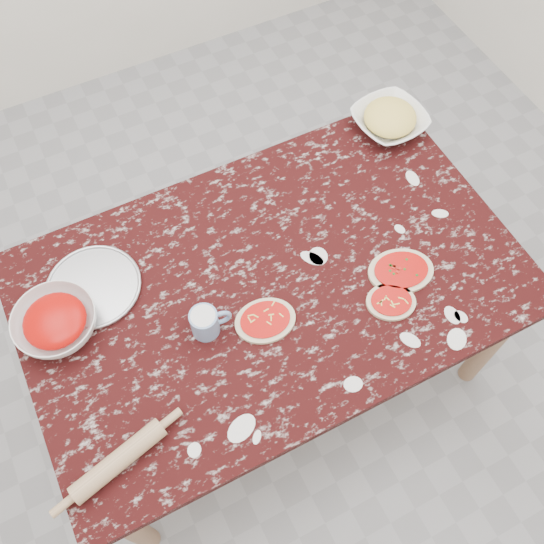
{
  "coord_description": "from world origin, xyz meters",
  "views": [
    {
      "loc": [
        -0.41,
        -0.81,
        2.42
      ],
      "look_at": [
        0.0,
        0.0,
        0.8
      ],
      "focal_mm": 39.13,
      "sensor_mm": 36.0,
      "label": 1
    }
  ],
  "objects": [
    {
      "name": "worktable",
      "position": [
        0.0,
        0.0,
        0.67
      ],
      "size": [
        1.6,
        1.0,
        0.75
      ],
      "color": "black",
      "rests_on": "ground"
    },
    {
      "name": "pizza_mid",
      "position": [
        0.3,
        -0.24,
        0.76
      ],
      "size": [
        0.19,
        0.18,
        0.02
      ],
      "color": "beige",
      "rests_on": "worktable"
    },
    {
      "name": "pizza_right",
      "position": [
        0.38,
        -0.16,
        0.76
      ],
      "size": [
        0.25,
        0.21,
        0.02
      ],
      "color": "beige",
      "rests_on": "worktable"
    },
    {
      "name": "rolling_pin",
      "position": [
        -0.63,
        -0.32,
        0.78
      ],
      "size": [
        0.29,
        0.13,
        0.06
      ],
      "primitive_type": "cylinder",
      "rotation": [
        0.0,
        1.57,
        0.25
      ],
      "color": "tan",
      "rests_on": "worktable"
    },
    {
      "name": "pizza_tray",
      "position": [
        -0.52,
        0.23,
        0.76
      ],
      "size": [
        0.31,
        0.31,
        0.01
      ],
      "primitive_type": "cylinder",
      "rotation": [
        0.0,
        0.0,
        -0.06
      ],
      "color": "#B2B2B7",
      "rests_on": "worktable"
    },
    {
      "name": "cheese_bowl",
      "position": [
        0.69,
        0.39,
        0.78
      ],
      "size": [
        0.28,
        0.28,
        0.06
      ],
      "primitive_type": "imported",
      "rotation": [
        0.0,
        0.0,
        0.09
      ],
      "color": "white",
      "rests_on": "worktable"
    },
    {
      "name": "sauce_bowl",
      "position": [
        -0.66,
        0.14,
        0.79
      ],
      "size": [
        0.26,
        0.26,
        0.08
      ],
      "primitive_type": "imported",
      "rotation": [
        0.0,
        0.0,
        0.03
      ],
      "color": "white",
      "rests_on": "worktable"
    },
    {
      "name": "pizza_left",
      "position": [
        -0.09,
        -0.12,
        0.76
      ],
      "size": [
        0.21,
        0.18,
        0.02
      ],
      "color": "beige",
      "rests_on": "worktable"
    },
    {
      "name": "ground",
      "position": [
        0.0,
        0.0,
        0.0
      ],
      "size": [
        4.0,
        4.0,
        0.0
      ],
      "primitive_type": "plane",
      "color": "gray"
    },
    {
      "name": "flour_mug",
      "position": [
        -0.26,
        -0.07,
        0.8
      ],
      "size": [
        0.13,
        0.09,
        0.1
      ],
      "color": "#7696C4",
      "rests_on": "worktable"
    }
  ]
}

